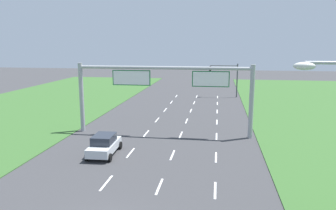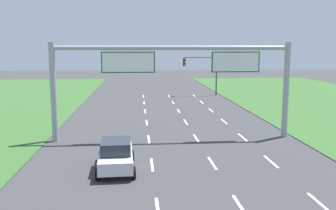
# 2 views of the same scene
# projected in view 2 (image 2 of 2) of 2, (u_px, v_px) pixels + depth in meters

# --- Properties ---
(lane_dashes_inner_left) EXTENTS (0.14, 62.40, 0.01)m
(lane_dashes_inner_left) POSITION_uv_depth(u_px,v_px,m) (152.00, 165.00, 21.40)
(lane_dashes_inner_left) COLOR white
(lane_dashes_inner_left) RESTS_ON ground_plane
(lane_dashes_inner_right) EXTENTS (0.14, 62.40, 0.01)m
(lane_dashes_inner_right) POSITION_uv_depth(u_px,v_px,m) (212.00, 163.00, 21.69)
(lane_dashes_inner_right) COLOR white
(lane_dashes_inner_right) RESTS_ON ground_plane
(lane_dashes_slip) EXTENTS (0.14, 62.40, 0.01)m
(lane_dashes_slip) POSITION_uv_depth(u_px,v_px,m) (271.00, 161.00, 21.97)
(lane_dashes_slip) COLOR white
(lane_dashes_slip) RESTS_ON ground_plane
(car_lead_silver) EXTENTS (2.17, 4.26, 1.65)m
(car_lead_silver) POSITION_uv_depth(u_px,v_px,m) (116.00, 155.00, 20.41)
(car_lead_silver) COLOR silver
(car_lead_silver) RESTS_ON ground_plane
(sign_gantry) EXTENTS (17.24, 0.44, 7.00)m
(sign_gantry) POSITION_uv_depth(u_px,v_px,m) (175.00, 72.00, 26.66)
(sign_gantry) COLOR #9EA0A5
(sign_gantry) RESTS_ON ground_plane
(traffic_light_mast) EXTENTS (4.76, 0.49, 5.60)m
(traffic_light_mast) POSITION_uv_depth(u_px,v_px,m) (203.00, 67.00, 51.37)
(traffic_light_mast) COLOR #47494F
(traffic_light_mast) RESTS_ON ground_plane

